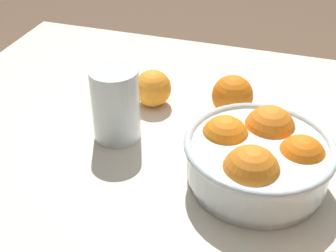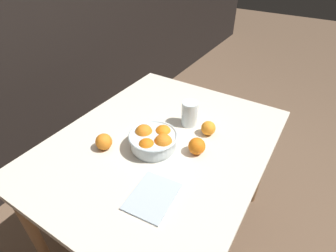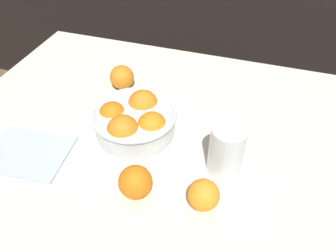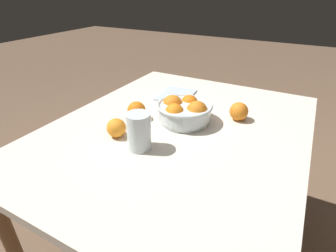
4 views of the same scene
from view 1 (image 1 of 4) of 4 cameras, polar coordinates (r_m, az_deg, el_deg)
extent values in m
cube|color=beige|center=(0.75, 6.28, -6.80)|extent=(1.17, 0.94, 0.03)
cylinder|color=#936B47|center=(1.43, -11.85, -2.92)|extent=(0.05, 0.05, 0.69)
cylinder|color=silver|center=(0.73, 10.58, -6.13)|extent=(0.20, 0.20, 0.02)
cylinder|color=silver|center=(0.71, 10.89, -3.95)|extent=(0.21, 0.21, 0.05)
torus|color=silver|center=(0.69, 11.12, -2.22)|extent=(0.22, 0.22, 0.01)
sphere|color=orange|center=(0.72, 6.74, -1.66)|extent=(0.08, 0.08, 0.08)
sphere|color=orange|center=(0.66, 10.02, -5.81)|extent=(0.08, 0.08, 0.08)
sphere|color=orange|center=(0.71, 15.85, -3.95)|extent=(0.07, 0.07, 0.07)
sphere|color=orange|center=(0.75, 12.19, -0.62)|extent=(0.08, 0.08, 0.08)
cylinder|color=#F4A314|center=(0.80, -6.28, 1.13)|extent=(0.07, 0.07, 0.08)
cylinder|color=silver|center=(0.79, -6.40, 2.66)|extent=(0.08, 0.08, 0.13)
sphere|color=orange|center=(0.87, 7.86, 3.69)|extent=(0.08, 0.08, 0.08)
sphere|color=orange|center=(0.89, -1.86, 4.63)|extent=(0.07, 0.07, 0.07)
camera|label=2|loc=(1.33, 63.24, 33.24)|focal=28.00mm
camera|label=3|loc=(1.19, 3.01, 40.98)|focal=35.00mm
camera|label=4|loc=(0.92, -66.75, 16.31)|focal=28.00mm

